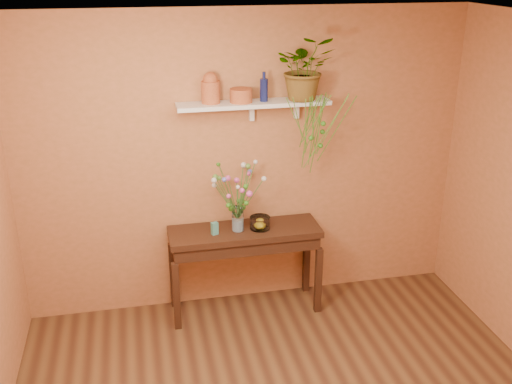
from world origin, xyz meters
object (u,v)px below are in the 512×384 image
sideboard (245,241)px  glass_vase (238,220)px  bouquet (237,187)px  spider_plant (305,68)px  terracotta_jug (211,88)px  glass_bowl (260,223)px  blue_bottle (264,89)px

sideboard → glass_vase: size_ratio=6.08×
glass_vase → bouquet: bearing=114.6°
sideboard → spider_plant: 1.60m
terracotta_jug → glass_bowl: 1.26m
blue_bottle → glass_vase: size_ratio=1.12×
sideboard → glass_vase: 0.22m
bouquet → terracotta_jug: bearing=145.0°
glass_vase → glass_bowl: bearing=-1.4°
terracotta_jug → blue_bottle: (0.45, -0.02, -0.02)m
spider_plant → glass_vase: (-0.60, -0.10, -1.29)m
glass_bowl → sideboard: bearing=173.5°
glass_bowl → glass_vase: bearing=178.6°
bouquet → blue_bottle: bearing=22.0°
terracotta_jug → spider_plant: spider_plant is taller
spider_plant → glass_vase: bearing=-170.9°
terracotta_jug → glass_bowl: (0.39, -0.14, -1.19)m
terracotta_jug → blue_bottle: 0.45m
terracotta_jug → spider_plant: size_ratio=0.48×
terracotta_jug → glass_vase: terracotta_jug is taller
sideboard → glass_vase: glass_vase is taller
terracotta_jug → blue_bottle: terracotta_jug is taller
bouquet → glass_bowl: size_ratio=2.75×
sideboard → terracotta_jug: (-0.25, 0.13, 1.36)m
blue_bottle → bouquet: size_ratio=0.50×
glass_vase → glass_bowl: size_ratio=1.22×
glass_vase → glass_bowl: (0.20, -0.00, -0.04)m
spider_plant → glass_vase: 1.43m
sideboard → spider_plant: spider_plant is taller
blue_bottle → sideboard: bearing=-151.7°
blue_bottle → spider_plant: (0.35, -0.02, 0.17)m
bouquet → sideboard: bearing=0.9°
blue_bottle → glass_bowl: blue_bottle is taller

